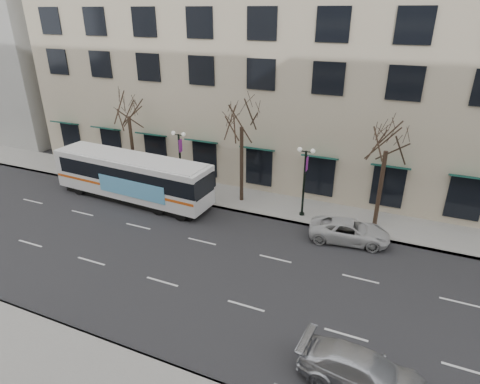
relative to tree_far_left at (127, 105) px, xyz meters
The scene contains 11 objects.
ground 14.91m from the tree_far_left, 41.35° to the right, with size 160.00×160.00×0.00m, color black.
sidewalk_far 16.40m from the tree_far_left, ahead, with size 80.00×4.00×0.15m, color gray.
building_hotel 15.52m from the tree_far_left, 56.75° to the left, with size 40.00×20.00×24.00m, color #BFAE92.
tree_far_left is the anchor object (origin of this frame).
tree_far_mid 10.00m from the tree_far_left, ahead, with size 3.60×3.60×8.55m.
tree_far_right 20.00m from the tree_far_left, ahead, with size 3.60×3.60×8.06m.
lamp_post_left 6.29m from the tree_far_left, ahead, with size 1.22×0.45×5.21m.
lamp_post_right 15.48m from the tree_far_left, ahead, with size 1.22×0.45×5.21m.
city_bus 6.02m from the tree_far_left, 54.23° to the right, with size 13.34×3.61×3.58m.
silver_car 25.79m from the tree_far_left, 32.96° to the right, with size 2.11×5.19×1.51m, color #B8BBC1.
white_pickup 19.78m from the tree_far_left, ahead, with size 2.34×5.07×1.41m, color #B8B8B8.
Camera 1 is at (11.10, -17.16, 13.64)m, focal length 30.00 mm.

